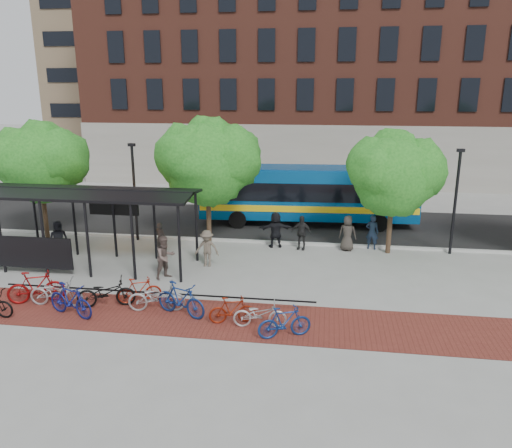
# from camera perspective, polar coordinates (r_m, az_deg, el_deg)

# --- Properties ---
(ground) EXTENTS (160.00, 160.00, 0.00)m
(ground) POSITION_cam_1_polar(r_m,az_deg,el_deg) (22.35, 0.22, -5.28)
(ground) COLOR #9E9E99
(ground) RESTS_ON ground
(asphalt_street) EXTENTS (160.00, 8.00, 0.01)m
(asphalt_street) POSITION_cam_1_polar(r_m,az_deg,el_deg) (29.91, 2.36, 0.11)
(asphalt_street) COLOR black
(asphalt_street) RESTS_ON ground
(curb) EXTENTS (160.00, 0.25, 0.12)m
(curb) POSITION_cam_1_polar(r_m,az_deg,el_deg) (26.08, 1.45, -2.07)
(curb) COLOR #B7B7B2
(curb) RESTS_ON ground
(brick_strip) EXTENTS (24.00, 3.00, 0.01)m
(brick_strip) POSITION_cam_1_polar(r_m,az_deg,el_deg) (18.25, -8.35, -10.42)
(brick_strip) COLOR maroon
(brick_strip) RESTS_ON ground
(bike_rack_rail) EXTENTS (12.00, 0.05, 0.95)m
(bike_rack_rail) POSITION_cam_1_polar(r_m,az_deg,el_deg) (19.41, -11.33, -8.94)
(bike_rack_rail) COLOR black
(bike_rack_rail) RESTS_ON ground
(building_brick) EXTENTS (55.00, 14.00, 20.00)m
(building_brick) POSITION_cam_1_polar(r_m,az_deg,el_deg) (47.28, 17.67, 17.31)
(building_brick) COLOR brown
(building_brick) RESTS_ON ground
(building_tower) EXTENTS (22.00, 22.00, 30.00)m
(building_tower) POSITION_cam_1_polar(r_m,az_deg,el_deg) (63.97, -9.71, 21.63)
(building_tower) COLOR #7A664C
(building_tower) RESTS_ON ground
(bus_shelter) EXTENTS (10.60, 3.07, 3.60)m
(bus_shelter) POSITION_cam_1_polar(r_m,az_deg,el_deg) (23.56, -19.96, 2.47)
(bus_shelter) COLOR black
(bus_shelter) RESTS_ON ground
(tree_a) EXTENTS (4.90, 4.00, 6.18)m
(tree_a) POSITION_cam_1_polar(r_m,az_deg,el_deg) (28.48, -23.38, 6.79)
(tree_a) COLOR #382619
(tree_a) RESTS_ON ground
(tree_b) EXTENTS (5.15, 4.20, 6.47)m
(tree_b) POSITION_cam_1_polar(r_m,az_deg,el_deg) (24.98, -5.35, 7.44)
(tree_b) COLOR #382619
(tree_b) RESTS_ON ground
(tree_c) EXTENTS (4.66, 3.80, 5.92)m
(tree_c) POSITION_cam_1_polar(r_m,az_deg,el_deg) (24.57, 15.64, 5.84)
(tree_c) COLOR #382619
(tree_c) RESTS_ON ground
(lamp_post_left) EXTENTS (0.35, 0.20, 5.12)m
(lamp_post_left) POSITION_cam_1_polar(r_m,az_deg,el_deg) (26.74, -13.72, 3.87)
(lamp_post_left) COLOR black
(lamp_post_left) RESTS_ON ground
(lamp_post_right) EXTENTS (0.35, 0.20, 5.12)m
(lamp_post_right) POSITION_cam_1_polar(r_m,az_deg,el_deg) (25.58, 21.84, 2.68)
(lamp_post_right) COLOR black
(lamp_post_right) RESTS_ON ground
(bus) EXTENTS (12.66, 3.50, 3.38)m
(bus) POSITION_cam_1_polar(r_m,az_deg,el_deg) (29.50, 5.94, 3.70)
(bus) COLOR #074987
(bus) RESTS_ON ground
(bike_1) EXTENTS (2.15, 1.35, 1.26)m
(bike_1) POSITION_cam_1_polar(r_m,az_deg,el_deg) (20.65, -23.83, -6.61)
(bike_1) COLOR maroon
(bike_1) RESTS_ON ground
(bike_2) EXTENTS (2.08, 0.84, 1.07)m
(bike_2) POSITION_cam_1_polar(r_m,az_deg,el_deg) (20.11, -21.85, -7.26)
(bike_2) COLOR #A09FA2
(bike_2) RESTS_ON ground
(bike_3) EXTENTS (2.12, 1.24, 1.23)m
(bike_3) POSITION_cam_1_polar(r_m,az_deg,el_deg) (19.03, -20.45, -8.15)
(bike_3) COLOR navy
(bike_3) RESTS_ON ground
(bike_4) EXTENTS (2.23, 1.35, 1.11)m
(bike_4) POSITION_cam_1_polar(r_m,az_deg,el_deg) (19.43, -16.76, -7.51)
(bike_4) COLOR black
(bike_4) RESTS_ON ground
(bike_5) EXTENTS (1.70, 1.10, 0.99)m
(bike_5) POSITION_cam_1_polar(r_m,az_deg,el_deg) (19.46, -13.19, -7.39)
(bike_5) COLOR #9F200E
(bike_5) RESTS_ON ground
(bike_6) EXTENTS (2.16, 1.06, 1.09)m
(bike_6) POSITION_cam_1_polar(r_m,az_deg,el_deg) (18.63, -11.30, -8.18)
(bike_6) COLOR #9A9A9C
(bike_6) RESTS_ON ground
(bike_7) EXTENTS (2.14, 1.32, 1.25)m
(bike_7) POSITION_cam_1_polar(r_m,az_deg,el_deg) (18.09, -8.59, -8.51)
(bike_7) COLOR navy
(bike_7) RESTS_ON ground
(bike_9) EXTENTS (1.68, 0.89, 0.97)m
(bike_9) POSITION_cam_1_polar(r_m,az_deg,el_deg) (17.44, -2.74, -9.79)
(bike_9) COLOR maroon
(bike_9) RESTS_ON ground
(bike_10) EXTENTS (1.88, 0.83, 0.96)m
(bike_10) POSITION_cam_1_polar(r_m,az_deg,el_deg) (17.16, 0.45, -10.24)
(bike_10) COLOR #B3B3B5
(bike_10) RESTS_ON ground
(bike_11) EXTENTS (1.86, 1.15, 1.08)m
(bike_11) POSITION_cam_1_polar(r_m,az_deg,el_deg) (16.49, 3.28, -11.15)
(bike_11) COLOR navy
(bike_11) RESTS_ON ground
(pedestrian_0) EXTENTS (1.02, 0.93, 1.75)m
(pedestrian_0) POSITION_cam_1_polar(r_m,az_deg,el_deg) (25.66, -21.63, -1.59)
(pedestrian_0) COLOR black
(pedestrian_0) RESTS_ON ground
(pedestrian_1) EXTENTS (0.61, 0.45, 1.53)m
(pedestrian_1) POSITION_cam_1_polar(r_m,az_deg,el_deg) (24.87, -10.88, -1.53)
(pedestrian_1) COLOR #3D3431
(pedestrian_1) RESTS_ON ground
(pedestrian_3) EXTENTS (1.10, 0.64, 1.70)m
(pedestrian_3) POSITION_cam_1_polar(r_m,az_deg,el_deg) (22.67, -5.63, -2.78)
(pedestrian_3) COLOR brown
(pedestrian_3) RESTS_ON ground
(pedestrian_4) EXTENTS (1.08, 0.61, 1.74)m
(pedestrian_4) POSITION_cam_1_polar(r_m,az_deg,el_deg) (24.99, 5.20, -0.98)
(pedestrian_4) COLOR black
(pedestrian_4) RESTS_ON ground
(pedestrian_5) EXTENTS (1.78, 0.95, 1.83)m
(pedestrian_5) POSITION_cam_1_polar(r_m,az_deg,el_deg) (25.24, 2.25, -0.65)
(pedestrian_5) COLOR black
(pedestrian_5) RESTS_ON ground
(pedestrian_6) EXTENTS (0.96, 0.72, 1.78)m
(pedestrian_6) POSITION_cam_1_polar(r_m,az_deg,el_deg) (25.12, 10.42, -1.04)
(pedestrian_6) COLOR #38322D
(pedestrian_6) RESTS_ON ground
(pedestrian_7) EXTENTS (0.72, 0.55, 1.76)m
(pedestrian_7) POSITION_cam_1_polar(r_m,az_deg,el_deg) (25.60, 13.13, -0.91)
(pedestrian_7) COLOR #1A283D
(pedestrian_7) RESTS_ON ground
(pedestrian_8) EXTENTS (1.13, 1.16, 1.88)m
(pedestrian_8) POSITION_cam_1_polar(r_m,az_deg,el_deg) (21.49, -10.32, -3.76)
(pedestrian_8) COLOR brown
(pedestrian_8) RESTS_ON ground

